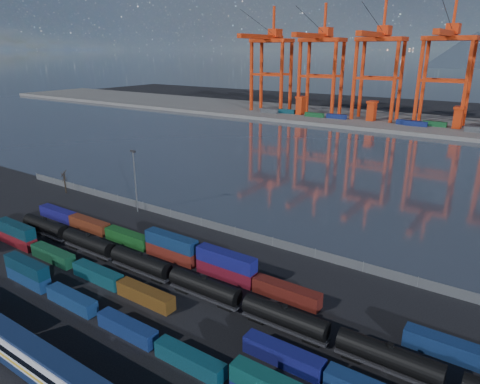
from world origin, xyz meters
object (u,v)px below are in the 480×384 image
Objects in this scene: bare_tree at (65,182)px; gantry_cranes at (412,49)px; passenger_train at (44,367)px; tanker_string at (242,302)px.

bare_tree is 0.04× the size of gantry_cranes.
gantry_cranes reaches higher than bare_tree.
bare_tree reaches higher than passenger_train.
gantry_cranes is (-26.00, 199.65, 38.75)m from tanker_string.
tanker_string is at bearing 66.03° from passenger_train.
gantry_cranes reaches higher than passenger_train.
tanker_string is (11.94, 26.86, -0.41)m from passenger_train.
tanker_string is 205.03m from gantry_cranes.
bare_tree is (-77.78, 21.14, 1.33)m from tanker_string.
passenger_train is at bearing -86.45° from gantry_cranes.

